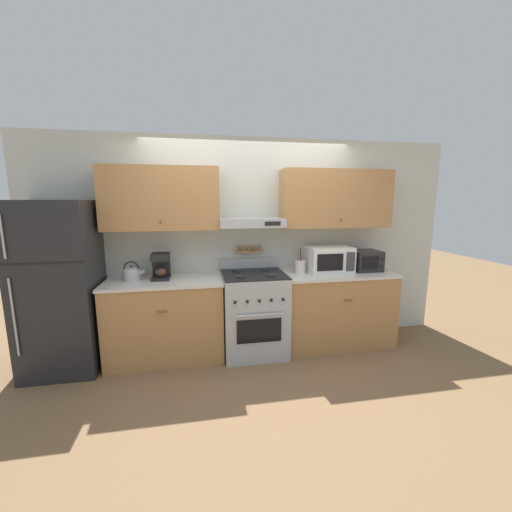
{
  "coord_description": "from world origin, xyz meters",
  "views": [
    {
      "loc": [
        -0.62,
        -3.21,
        1.8
      ],
      "look_at": [
        0.02,
        0.27,
        1.18
      ],
      "focal_mm": 22.0,
      "sensor_mm": 36.0,
      "label": 1
    }
  ],
  "objects_px": {
    "tea_kettle": "(132,273)",
    "microwave": "(329,259)",
    "refrigerator": "(61,287)",
    "coffee_maker": "(161,266)",
    "stove_range": "(254,313)",
    "utensil_crock": "(300,266)",
    "toaster_oven": "(366,260)"
  },
  "relations": [
    {
      "from": "coffee_maker",
      "to": "toaster_oven",
      "type": "height_order",
      "value": "coffee_maker"
    },
    {
      "from": "refrigerator",
      "to": "coffee_maker",
      "type": "xyz_separation_m",
      "value": [
        1.01,
        0.12,
        0.17
      ]
    },
    {
      "from": "microwave",
      "to": "utensil_crock",
      "type": "bearing_deg",
      "value": -177.29
    },
    {
      "from": "tea_kettle",
      "to": "coffee_maker",
      "type": "height_order",
      "value": "coffee_maker"
    },
    {
      "from": "stove_range",
      "to": "utensil_crock",
      "type": "relative_size",
      "value": 3.52
    },
    {
      "from": "tea_kettle",
      "to": "coffee_maker",
      "type": "distance_m",
      "value": 0.32
    },
    {
      "from": "refrigerator",
      "to": "microwave",
      "type": "bearing_deg",
      "value": 2.13
    },
    {
      "from": "stove_range",
      "to": "coffee_maker",
      "type": "distance_m",
      "value": 1.21
    },
    {
      "from": "stove_range",
      "to": "tea_kettle",
      "type": "height_order",
      "value": "tea_kettle"
    },
    {
      "from": "utensil_crock",
      "to": "tea_kettle",
      "type": "bearing_deg",
      "value": -180.0
    },
    {
      "from": "refrigerator",
      "to": "coffee_maker",
      "type": "relative_size",
      "value": 6.22
    },
    {
      "from": "microwave",
      "to": "toaster_oven",
      "type": "relative_size",
      "value": 1.58
    },
    {
      "from": "refrigerator",
      "to": "tea_kettle",
      "type": "distance_m",
      "value": 0.71
    },
    {
      "from": "stove_range",
      "to": "tea_kettle",
      "type": "xyz_separation_m",
      "value": [
        -1.36,
        0.09,
        0.52
      ]
    },
    {
      "from": "toaster_oven",
      "to": "utensil_crock",
      "type": "bearing_deg",
      "value": 179.89
    },
    {
      "from": "stove_range",
      "to": "microwave",
      "type": "bearing_deg",
      "value": 6.29
    },
    {
      "from": "stove_range",
      "to": "utensil_crock",
      "type": "height_order",
      "value": "utensil_crock"
    },
    {
      "from": "microwave",
      "to": "toaster_oven",
      "type": "height_order",
      "value": "microwave"
    },
    {
      "from": "utensil_crock",
      "to": "toaster_oven",
      "type": "bearing_deg",
      "value": -0.11
    },
    {
      "from": "stove_range",
      "to": "refrigerator",
      "type": "bearing_deg",
      "value": -179.83
    },
    {
      "from": "stove_range",
      "to": "utensil_crock",
      "type": "xyz_separation_m",
      "value": [
        0.59,
        0.09,
        0.52
      ]
    },
    {
      "from": "refrigerator",
      "to": "tea_kettle",
      "type": "bearing_deg",
      "value": 7.73
    },
    {
      "from": "refrigerator",
      "to": "coffee_maker",
      "type": "height_order",
      "value": "refrigerator"
    },
    {
      "from": "refrigerator",
      "to": "microwave",
      "type": "height_order",
      "value": "refrigerator"
    },
    {
      "from": "stove_range",
      "to": "coffee_maker",
      "type": "relative_size",
      "value": 3.75
    },
    {
      "from": "refrigerator",
      "to": "tea_kettle",
      "type": "relative_size",
      "value": 7.35
    },
    {
      "from": "toaster_oven",
      "to": "stove_range",
      "type": "bearing_deg",
      "value": -176.59
    },
    {
      "from": "stove_range",
      "to": "utensil_crock",
      "type": "distance_m",
      "value": 0.79
    },
    {
      "from": "tea_kettle",
      "to": "microwave",
      "type": "bearing_deg",
      "value": 0.44
    },
    {
      "from": "tea_kettle",
      "to": "microwave",
      "type": "distance_m",
      "value": 2.33
    },
    {
      "from": "coffee_maker",
      "to": "refrigerator",
      "type": "bearing_deg",
      "value": -172.94
    },
    {
      "from": "stove_range",
      "to": "toaster_oven",
      "type": "relative_size",
      "value": 3.21
    }
  ]
}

